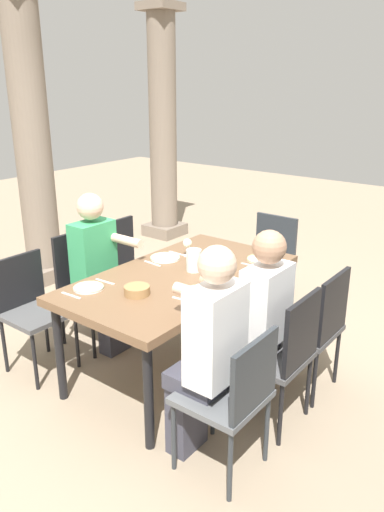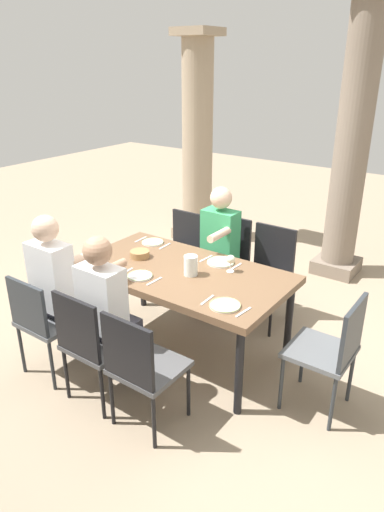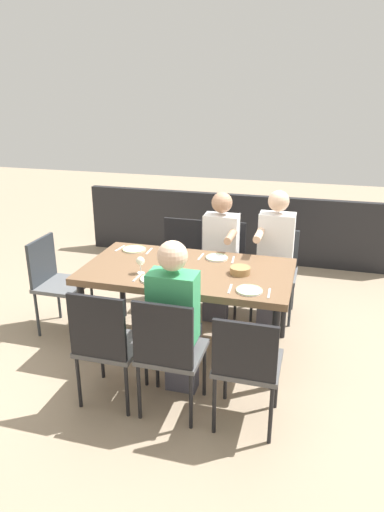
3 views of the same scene
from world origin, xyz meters
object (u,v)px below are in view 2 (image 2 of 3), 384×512
(plate_2, at_px, (221,262))
(wine_glass_2, at_px, (231,260))
(chair_mid_north, at_px, (226,257))
(chair_head_east, at_px, (332,347))
(chair_west_north, at_px, (182,247))
(stone_column_centre, at_px, (352,147))
(plate_1, at_px, (140,276))
(diner_woman_green, at_px, (217,249))
(bread_basket, at_px, (139,254))
(dining_table, at_px, (181,277))
(chair_west_south, at_px, (44,318))
(stone_column_near, at_px, (197,143))
(plate_0, at_px, (153,242))
(chair_east_south, at_px, (141,364))
(diner_man_white, at_px, (60,288))
(chair_mid_south, at_px, (91,340))
(chair_east_north, at_px, (268,270))
(diner_guest_third, at_px, (109,310))
(water_pitcher, at_px, (191,266))
(plate_3, at_px, (225,305))

(plate_2, relative_size, wine_glass_2, 1.62)
(chair_mid_north, xyz_separation_m, chair_head_east, (1.44, -0.91, -0.00))
(chair_west_north, distance_m, chair_mid_north, 0.54)
(stone_column_centre, relative_size, plate_1, 14.93)
(stone_column_centre, xyz_separation_m, wine_glass_2, (-0.19, -2.19, -0.62))
(chair_mid_north, bearing_deg, diner_woman_green, -89.05)
(chair_west_north, bearing_deg, bread_basket, -76.77)
(dining_table, bearing_deg, chair_west_south, -126.52)
(chair_west_north, relative_size, plate_2, 3.76)
(wine_glass_2, bearing_deg, plate_1, -136.50)
(plate_1, distance_m, plate_2, 0.72)
(stone_column_near, distance_m, plate_1, 3.07)
(chair_west_north, height_order, stone_column_centre, stone_column_centre)
(chair_mid_north, height_order, plate_0, chair_mid_north)
(chair_mid_north, relative_size, diner_woman_green, 0.73)
(dining_table, height_order, chair_east_south, chair_east_south)
(plate_2, height_order, bread_basket, bread_basket)
(diner_man_white, bearing_deg, chair_mid_south, -19.32)
(chair_east_north, distance_m, diner_guest_third, 1.70)
(chair_west_north, xyz_separation_m, stone_column_near, (-0.86, 1.50, 0.83))
(chair_west_north, xyz_separation_m, diner_woman_green, (0.55, -0.17, 0.17))
(chair_mid_north, height_order, plate_2, chair_mid_north)
(diner_man_white, bearing_deg, plate_1, 41.47)
(diner_guest_third, height_order, water_pitcher, diner_guest_third)
(water_pitcher, bearing_deg, chair_east_north, 76.30)
(dining_table, bearing_deg, stone_column_centre, 77.45)
(chair_head_east, bearing_deg, diner_man_white, -159.99)
(chair_west_south, bearing_deg, stone_column_centre, 69.98)
(chair_mid_south, height_order, diner_guest_third, diner_guest_third)
(diner_guest_third, xyz_separation_m, bread_basket, (-0.33, 0.71, 0.12))
(plate_3, bearing_deg, chair_mid_north, 121.36)
(plate_0, relative_size, plate_1, 1.01)
(diner_man_white, distance_m, stone_column_centre, 3.44)
(chair_head_east, bearing_deg, water_pitcher, -178.60)
(diner_woman_green, distance_m, bread_basket, 0.81)
(plate_3, xyz_separation_m, bread_basket, (-1.08, 0.31, 0.02))
(chair_mid_north, bearing_deg, plate_2, -62.45)
(diner_woman_green, distance_m, plate_3, 1.28)
(chair_mid_north, relative_size, stone_column_near, 0.34)
(chair_head_east, xyz_separation_m, wine_glass_2, (-0.97, 0.21, 0.35))
(diner_guest_third, xyz_separation_m, plate_1, (-0.06, 0.42, 0.10))
(plate_2, bearing_deg, chair_mid_north, 117.55)
(wine_glass_2, bearing_deg, diner_man_white, -137.44)
(chair_mid_north, height_order, water_pitcher, water_pitcher)
(chair_west_north, height_order, chair_east_south, chair_east_south)
(dining_table, relative_size, diner_man_white, 1.34)
(chair_east_north, relative_size, plate_2, 3.97)
(plate_1, height_order, wine_glass_2, wine_glass_2)
(chair_west_north, xyz_separation_m, wine_glass_2, (1.02, -0.70, 0.36))
(diner_woman_green, height_order, stone_column_centre, stone_column_centre)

